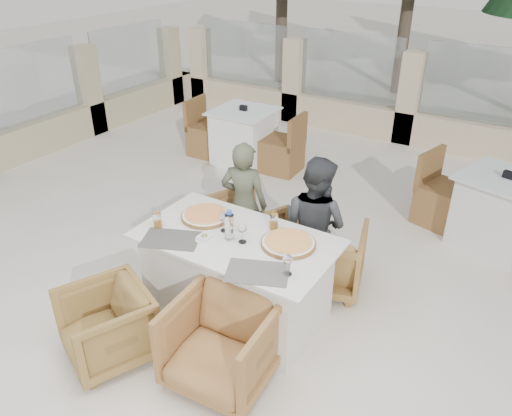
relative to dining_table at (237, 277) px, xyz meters
The scene contains 24 objects.
ground 0.39m from the dining_table, 165.43° to the left, with size 80.00×80.00×0.00m, color beige.
sand_patch 14.02m from the dining_table, 90.21° to the left, with size 30.00×16.00×0.01m, color beige.
perimeter_wall_far 4.83m from the dining_table, 90.62° to the left, with size 10.00×0.34×1.60m, color beige, non-canonical shape.
perimeter_wall_left 4.81m from the dining_table, 161.61° to the left, with size 0.34×7.00×1.60m, color tan, non-canonical shape.
dining_table is the anchor object (origin of this frame).
placemat_near_left 0.65m from the dining_table, 144.93° to the right, with size 0.45×0.30×0.00m, color #504C45.
placemat_near_right 0.63m from the dining_table, 38.26° to the right, with size 0.45×0.30×0.00m, color #635C55.
pizza_left 0.59m from the dining_table, 162.28° to the left, with size 0.42×0.42×0.05m, color #DF4C1E.
pizza_right 0.59m from the dining_table, 16.63° to the left, with size 0.43×0.43×0.06m, color orange.
water_bottle 0.52m from the dining_table, 124.92° to the right, with size 0.08×0.08×0.26m, color #A6BEDB.
wine_glass_centre 0.50m from the dining_table, 165.28° to the left, with size 0.08×0.08×0.18m, color silver, non-canonical shape.
wine_glass_near 0.48m from the dining_table, 20.25° to the right, with size 0.08×0.08×0.18m, color white, non-canonical shape.
wine_glass_corner 0.78m from the dining_table, 20.12° to the right, with size 0.08×0.08×0.18m, color silver, non-canonical shape.
beer_glass_left 0.81m from the dining_table, 161.92° to the right, with size 0.07×0.07×0.14m, color orange.
beer_glass_right 0.56m from the dining_table, 56.85° to the left, with size 0.07×0.07×0.14m, color orange.
olive_dish 0.48m from the dining_table, 141.57° to the right, with size 0.11×0.11×0.04m, color silver, non-canonical shape.
armchair_far_left 0.96m from the dining_table, 119.10° to the left, with size 0.66×0.68×0.62m, color brown.
armchair_far_right 0.92m from the dining_table, 59.12° to the left, with size 0.65×0.67×0.61m, color olive.
armchair_near_left 1.10m from the dining_table, 121.07° to the right, with size 0.63×0.64×0.59m, color olive.
armchair_near_right 0.73m from the dining_table, 64.52° to the right, with size 0.71×0.73×0.67m, color #9B6A38.
diner_left 0.86m from the dining_table, 118.90° to the left, with size 0.46×0.30×1.26m, color #4F533C.
diner_right 0.82m from the dining_table, 62.19° to the left, with size 0.63×0.49×1.30m, color #343638.
bg_table_a 3.29m from the dining_table, 122.22° to the left, with size 1.64×0.82×0.77m, color white, non-canonical shape.
bg_table_b 2.89m from the dining_table, 54.63° to the left, with size 1.64×0.82×0.77m, color silver, non-canonical shape.
Camera 1 is at (1.97, -2.79, 2.89)m, focal length 35.00 mm.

